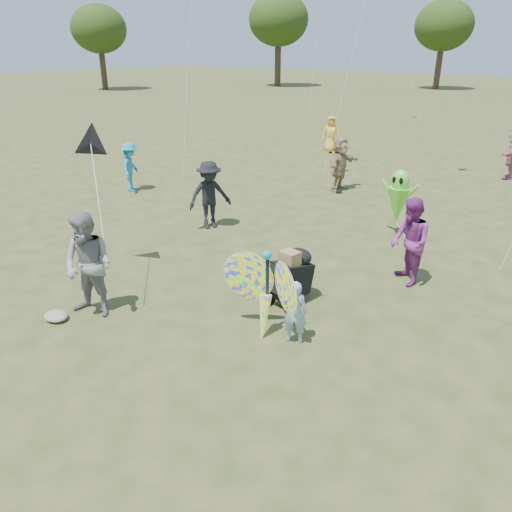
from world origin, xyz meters
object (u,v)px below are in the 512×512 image
at_px(child_girl, 295,312).
at_px(alien_kite, 398,199).
at_px(jogging_stroller, 292,273).
at_px(butterfly_kite, 266,293).
at_px(crowd_b, 210,195).
at_px(adult_man, 89,266).
at_px(crowd_g, 331,134).
at_px(crowd_d, 340,164).
at_px(crowd_e, 410,242).
at_px(crowd_i, 131,167).

height_order(child_girl, alien_kite, alien_kite).
relative_size(jogging_stroller, butterfly_kite, 0.63).
bearing_deg(crowd_b, jogging_stroller, -91.31).
xyz_separation_m(child_girl, adult_man, (-3.44, -1.44, 0.41)).
relative_size(crowd_g, alien_kite, 0.94).
distance_m(crowd_d, butterfly_kite, 9.45).
height_order(crowd_d, crowd_e, crowd_e).
bearing_deg(jogging_stroller, crowd_i, 168.78).
xyz_separation_m(crowd_e, alien_kite, (-1.29, 2.50, 0.06)).
bearing_deg(crowd_g, crowd_b, -104.52).
height_order(crowd_g, alien_kite, alien_kite).
height_order(crowd_e, butterfly_kite, crowd_e).
relative_size(crowd_d, alien_kite, 1.03).
height_order(crowd_e, crowd_g, crowd_e).
xyz_separation_m(child_girl, crowd_b, (-4.88, 3.36, 0.35)).
xyz_separation_m(adult_man, crowd_b, (-1.44, 4.80, -0.07)).
bearing_deg(adult_man, crowd_e, 33.88).
height_order(crowd_b, crowd_e, same).
xyz_separation_m(crowd_b, crowd_d, (0.98, 5.39, -0.01)).
relative_size(adult_man, jogging_stroller, 1.77).
bearing_deg(crowd_i, butterfly_kite, -150.58).
relative_size(crowd_b, alien_kite, 1.04).
height_order(child_girl, crowd_g, crowd_g).
bearing_deg(crowd_g, crowd_i, -129.75).
bearing_deg(crowd_i, alien_kite, -115.14).
xyz_separation_m(adult_man, crowd_i, (-6.01, 5.94, -0.16)).
bearing_deg(crowd_e, child_girl, -54.37).
bearing_deg(crowd_i, crowd_g, -46.19).
bearing_deg(crowd_g, child_girl, -89.78).
height_order(adult_man, crowd_e, adult_man).
relative_size(crowd_b, butterfly_kite, 1.04).
distance_m(butterfly_kite, alien_kite, 5.86).
distance_m(crowd_d, crowd_g, 6.36).
xyz_separation_m(adult_man, alien_kite, (2.78, 7.21, -0.00)).
distance_m(crowd_e, crowd_g, 13.43).
height_order(adult_man, crowd_i, adult_man).
height_order(crowd_b, crowd_d, crowd_b).
relative_size(crowd_b, crowd_g, 1.10).
xyz_separation_m(child_girl, crowd_d, (-3.90, 8.75, 0.34)).
xyz_separation_m(child_girl, crowd_e, (0.62, 3.28, 0.35)).
bearing_deg(crowd_e, crowd_d, 175.99).
xyz_separation_m(adult_man, crowd_g, (-3.82, 15.59, -0.15)).
bearing_deg(crowd_i, adult_man, -168.05).
distance_m(crowd_b, crowd_i, 4.71).
bearing_deg(butterfly_kite, crowd_b, 141.66).
xyz_separation_m(crowd_e, butterfly_kite, (-1.16, -3.35, -0.14)).
distance_m(crowd_d, crowd_e, 7.10).
bearing_deg(crowd_d, crowd_b, 170.04).
relative_size(crowd_d, crowd_i, 1.10).
bearing_deg(crowd_b, crowd_g, 39.74).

